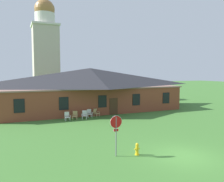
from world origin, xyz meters
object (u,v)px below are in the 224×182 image
Objects in this scene: lawn_chair_by_porch at (67,116)px; lawn_chair_near_door at (75,115)px; lawn_chair_right_end at (96,113)px; lawn_chair_left_end at (84,115)px; fire_hydrant at (137,149)px; stop_sign at (116,128)px; lawn_chair_middle at (89,113)px.

lawn_chair_by_porch is 1.00× the size of lawn_chair_near_door.
lawn_chair_left_end is at bearing -156.81° from lawn_chair_right_end.
lawn_chair_by_porch is 1.21× the size of fire_hydrant.
lawn_chair_by_porch is 1.00× the size of lawn_chair_right_end.
fire_hydrant is at bearing -14.05° from stop_sign.
lawn_chair_near_door and lawn_chair_right_end have the same top height.
lawn_chair_near_door is 2.78m from lawn_chair_right_end.
fire_hydrant is at bearing -90.04° from lawn_chair_left_end.
stop_sign is at bearing -91.22° from lawn_chair_near_door.
stop_sign is at bearing 165.95° from fire_hydrant.
lawn_chair_right_end is at bearing 23.19° from lawn_chair_left_end.
stop_sign is at bearing -103.24° from lawn_chair_right_end.
lawn_chair_near_door and lawn_chair_middle have the same top height.
fire_hydrant is (2.01, -12.18, -0.12)m from lawn_chair_by_porch.
lawn_chair_middle is (1.89, 0.60, 0.00)m from lawn_chair_near_door.
stop_sign reaches higher than lawn_chair_middle.
lawn_chair_left_end is (2.02, 0.10, 0.00)m from lawn_chair_by_porch.
lawn_chair_left_end is at bearing 89.96° from fire_hydrant.
lawn_chair_middle is at bearing 41.39° from lawn_chair_left_end.
stop_sign is at bearing -86.77° from lawn_chair_by_porch.
lawn_chair_near_door is 1.00× the size of lawn_chair_right_end.
lawn_chair_near_door is at bearing 94.99° from fire_hydrant.
stop_sign reaches higher than lawn_chair_near_door.
lawn_chair_left_end and lawn_chair_middle have the same top height.
fire_hydrant is at bearing -80.65° from lawn_chair_by_porch.
lawn_chair_right_end is (3.64, 0.80, 0.00)m from lawn_chair_by_porch.
lawn_chair_by_porch is at bearing -177.04° from lawn_chair_left_end.
lawn_chair_by_porch is (-0.67, 11.85, -1.36)m from stop_sign.
stop_sign is 2.74× the size of lawn_chair_left_end.
lawn_chair_by_porch is at bearing 93.23° from stop_sign.
lawn_chair_near_door is at bearing -162.43° from lawn_chair_middle.
lawn_chair_near_door is 12.44m from fire_hydrant.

